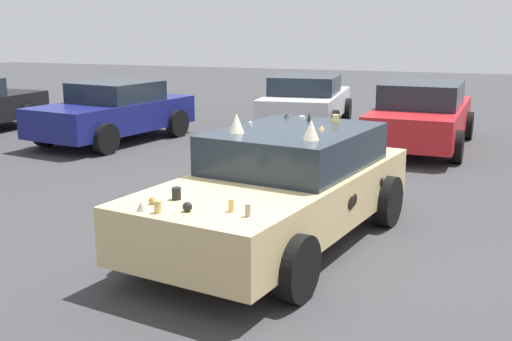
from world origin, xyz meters
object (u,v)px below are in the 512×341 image
parked_sedan_near_left (306,101)px  parked_sedan_behind_right (114,112)px  art_car_decorated (283,186)px  parked_sedan_far_left (422,115)px

parked_sedan_near_left → parked_sedan_behind_right: 5.06m
parked_sedan_near_left → parked_sedan_behind_right: size_ratio=1.01×
parked_sedan_near_left → parked_sedan_behind_right: bearing=130.6°
art_car_decorated → parked_sedan_near_left: (8.84, 2.16, -0.04)m
art_car_decorated → parked_sedan_behind_right: (5.23, 5.71, -0.02)m
parked_sedan_far_left → parked_sedan_behind_right: 6.89m
parked_sedan_far_left → parked_sedan_behind_right: (-1.65, 6.69, -0.03)m
parked_sedan_near_left → parked_sedan_far_left: (-1.96, -3.14, 0.05)m
parked_sedan_near_left → parked_sedan_far_left: 3.70m
art_car_decorated → parked_sedan_behind_right: art_car_decorated is taller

